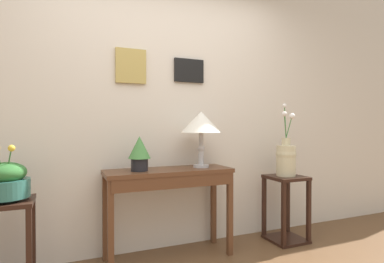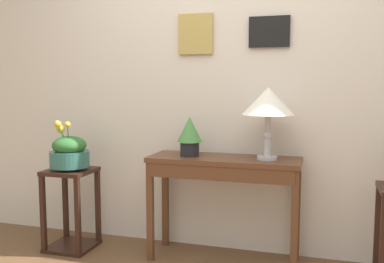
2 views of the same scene
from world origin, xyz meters
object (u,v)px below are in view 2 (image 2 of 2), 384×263
(table_lamp, at_px, (268,103))
(potted_plant_on_console, at_px, (190,134))
(console_table, at_px, (223,175))
(pedestal_stand_left, at_px, (71,209))
(planter_bowl_wide_left, at_px, (69,152))

(table_lamp, bearing_deg, potted_plant_on_console, -178.97)
(console_table, relative_size, pedestal_stand_left, 1.72)
(console_table, bearing_deg, planter_bowl_wide_left, -175.32)
(console_table, relative_size, potted_plant_on_console, 3.79)
(pedestal_stand_left, relative_size, planter_bowl_wide_left, 1.65)
(pedestal_stand_left, bearing_deg, potted_plant_on_console, 6.60)
(potted_plant_on_console, distance_m, pedestal_stand_left, 1.13)
(potted_plant_on_console, bearing_deg, planter_bowl_wide_left, -173.33)
(pedestal_stand_left, distance_m, planter_bowl_wide_left, 0.45)
(potted_plant_on_console, height_order, pedestal_stand_left, potted_plant_on_console)
(potted_plant_on_console, bearing_deg, table_lamp, 1.03)
(console_table, xyz_separation_m, table_lamp, (0.31, 0.02, 0.52))
(table_lamp, height_order, planter_bowl_wide_left, table_lamp)
(table_lamp, xyz_separation_m, potted_plant_on_console, (-0.57, -0.01, -0.23))
(planter_bowl_wide_left, bearing_deg, potted_plant_on_console, 6.67)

